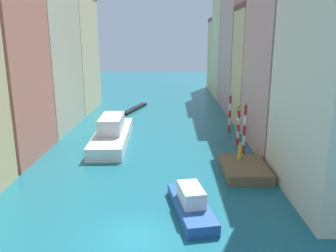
{
  "coord_description": "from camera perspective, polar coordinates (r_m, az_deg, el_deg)",
  "views": [
    {
      "loc": [
        2.13,
        -16.76,
        10.74
      ],
      "look_at": [
        1.71,
        19.28,
        1.5
      ],
      "focal_mm": 36.01,
      "sensor_mm": 36.0,
      "label": 1
    }
  ],
  "objects": [
    {
      "name": "waterfront_dock",
      "position": [
        28.77,
        12.83,
        -7.08
      ],
      "size": [
        3.56,
        5.34,
        0.79
      ],
      "color": "brown",
      "rests_on": "ground"
    },
    {
      "name": "building_right_2",
      "position": [
        44.66,
        16.28,
        9.63
      ],
      "size": [
        7.61,
        7.29,
        14.94
      ],
      "color": "#DBB77A",
      "rests_on": "ground"
    },
    {
      "name": "mooring_pole_2",
      "position": [
        37.58,
        11.7,
        0.63
      ],
      "size": [
        0.27,
        0.27,
        3.92
      ],
      "color": "red",
      "rests_on": "ground"
    },
    {
      "name": "building_left_2",
      "position": [
        44.01,
        -21.26,
        11.62
      ],
      "size": [
        7.61,
        12.02,
        18.68
      ],
      "color": "#BCB299",
      "rests_on": "ground"
    },
    {
      "name": "building_right_5",
      "position": [
        76.38,
        9.81,
        11.85
      ],
      "size": [
        7.61,
        7.61,
        15.23
      ],
      "color": "#DBB77A",
      "rests_on": "ground"
    },
    {
      "name": "ground_plane",
      "position": [
        42.68,
        -2.21,
        -0.2
      ],
      "size": [
        154.0,
        154.0,
        0.0
      ],
      "primitive_type": "plane",
      "color": "#196070"
    },
    {
      "name": "mooring_pole_3",
      "position": [
        40.67,
        10.42,
        2.24
      ],
      "size": [
        0.31,
        0.31,
        4.6
      ],
      "color": "red",
      "rests_on": "ground"
    },
    {
      "name": "building_right_4",
      "position": [
        66.6,
        11.24,
        13.78
      ],
      "size": [
        7.61,
        12.19,
        20.67
      ],
      "color": "beige",
      "rests_on": "ground"
    },
    {
      "name": "building_right_1",
      "position": [
        35.71,
        20.33,
        9.51
      ],
      "size": [
        7.61,
        11.21,
        16.48
      ],
      "color": "tan",
      "rests_on": "ground"
    },
    {
      "name": "motorboat_0",
      "position": [
        22.07,
        3.9,
        -12.95
      ],
      "size": [
        3.06,
        6.34,
        1.77
      ],
      "color": "#234C93",
      "rests_on": "ground"
    },
    {
      "name": "building_right_3",
      "position": [
        54.35,
        13.59,
        12.51
      ],
      "size": [
        7.61,
        12.24,
        18.64
      ],
      "color": "tan",
      "rests_on": "ground"
    },
    {
      "name": "mooring_pole_1",
      "position": [
        35.77,
        11.82,
        -0.03
      ],
      "size": [
        0.32,
        0.32,
        3.95
      ],
      "color": "red",
      "rests_on": "ground"
    },
    {
      "name": "gondola_black",
      "position": [
        53.55,
        -5.62,
        2.94
      ],
      "size": [
        3.19,
        8.64,
        0.36
      ],
      "color": "black",
      "rests_on": "ground"
    },
    {
      "name": "mooring_pole_0",
      "position": [
        32.61,
        12.81,
        -0.42
      ],
      "size": [
        0.29,
        0.29,
        5.13
      ],
      "color": "red",
      "rests_on": "ground"
    },
    {
      "name": "person_on_dock",
      "position": [
        29.54,
        12.08,
        -4.21
      ],
      "size": [
        0.36,
        0.36,
        1.51
      ],
      "color": "gold",
      "rests_on": "waterfront_dock"
    },
    {
      "name": "vaporetto_white",
      "position": [
        36.55,
        -9.44,
        -1.23
      ],
      "size": [
        3.86,
        12.6,
        2.93
      ],
      "color": "white",
      "rests_on": "ground"
    },
    {
      "name": "building_left_3",
      "position": [
        55.11,
        -16.69,
        11.79
      ],
      "size": [
        7.61,
        11.29,
        17.6
      ],
      "color": "beige",
      "rests_on": "ground"
    }
  ]
}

